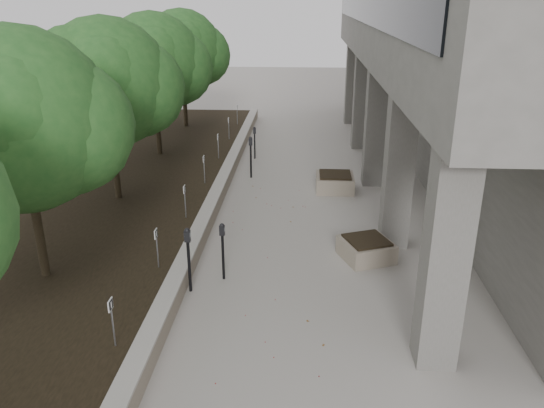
% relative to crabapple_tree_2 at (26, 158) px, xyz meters
% --- Properties ---
extents(ground, '(90.00, 90.00, 0.00)m').
position_rel_crabapple_tree_2_xyz_m(ground, '(4.80, -3.00, -3.12)').
color(ground, '#9F9A92').
rests_on(ground, ground).
extents(retaining_wall, '(0.39, 26.00, 0.50)m').
position_rel_crabapple_tree_2_xyz_m(retaining_wall, '(2.97, 6.00, -2.87)').
color(retaining_wall, gray).
rests_on(retaining_wall, ground).
extents(planting_bed, '(7.00, 26.00, 0.40)m').
position_rel_crabapple_tree_2_xyz_m(planting_bed, '(-0.70, 6.00, -2.92)').
color(planting_bed, black).
rests_on(planting_bed, ground).
extents(crabapple_tree_2, '(4.60, 4.00, 5.44)m').
position_rel_crabapple_tree_2_xyz_m(crabapple_tree_2, '(0.00, 0.00, 0.00)').
color(crabapple_tree_2, '#225520').
rests_on(crabapple_tree_2, planting_bed).
extents(crabapple_tree_3, '(4.60, 4.00, 5.44)m').
position_rel_crabapple_tree_2_xyz_m(crabapple_tree_3, '(0.00, 5.00, 0.00)').
color(crabapple_tree_3, '#225520').
rests_on(crabapple_tree_3, planting_bed).
extents(crabapple_tree_4, '(4.60, 4.00, 5.44)m').
position_rel_crabapple_tree_2_xyz_m(crabapple_tree_4, '(0.00, 10.00, 0.00)').
color(crabapple_tree_4, '#225520').
rests_on(crabapple_tree_4, planting_bed).
extents(crabapple_tree_5, '(4.60, 4.00, 5.44)m').
position_rel_crabapple_tree_2_xyz_m(crabapple_tree_5, '(0.00, 15.00, 0.00)').
color(crabapple_tree_5, '#225520').
rests_on(crabapple_tree_5, planting_bed).
extents(parking_sign_2, '(0.04, 0.22, 0.96)m').
position_rel_crabapple_tree_2_xyz_m(parking_sign_2, '(2.45, -2.50, -2.24)').
color(parking_sign_2, black).
rests_on(parking_sign_2, planting_bed).
extents(parking_sign_3, '(0.04, 0.22, 0.96)m').
position_rel_crabapple_tree_2_xyz_m(parking_sign_3, '(2.45, 0.50, -2.24)').
color(parking_sign_3, black).
rests_on(parking_sign_3, planting_bed).
extents(parking_sign_4, '(0.04, 0.22, 0.96)m').
position_rel_crabapple_tree_2_xyz_m(parking_sign_4, '(2.45, 3.50, -2.24)').
color(parking_sign_4, black).
rests_on(parking_sign_4, planting_bed).
extents(parking_sign_5, '(0.04, 0.22, 0.96)m').
position_rel_crabapple_tree_2_xyz_m(parking_sign_5, '(2.45, 6.50, -2.24)').
color(parking_sign_5, black).
rests_on(parking_sign_5, planting_bed).
extents(parking_sign_6, '(0.04, 0.22, 0.96)m').
position_rel_crabapple_tree_2_xyz_m(parking_sign_6, '(2.45, 9.50, -2.24)').
color(parking_sign_6, black).
rests_on(parking_sign_6, planting_bed).
extents(parking_sign_7, '(0.04, 0.22, 0.96)m').
position_rel_crabapple_tree_2_xyz_m(parking_sign_7, '(2.45, 12.50, -2.24)').
color(parking_sign_7, black).
rests_on(parking_sign_7, planting_bed).
extents(parking_sign_8, '(0.04, 0.22, 0.96)m').
position_rel_crabapple_tree_2_xyz_m(parking_sign_8, '(2.45, 15.50, -2.24)').
color(parking_sign_8, black).
rests_on(parking_sign_8, planting_bed).
extents(parking_meter_2, '(0.16, 0.11, 1.56)m').
position_rel_crabapple_tree_2_xyz_m(parking_meter_2, '(3.25, 0.15, -2.34)').
color(parking_meter_2, black).
rests_on(parking_meter_2, ground).
extents(parking_meter_3, '(0.15, 0.11, 1.43)m').
position_rel_crabapple_tree_2_xyz_m(parking_meter_3, '(3.92, 0.76, -2.40)').
color(parking_meter_3, black).
rests_on(parking_meter_3, ground).
extents(parking_meter_4, '(0.16, 0.12, 1.56)m').
position_rel_crabapple_tree_2_xyz_m(parking_meter_4, '(3.82, 8.41, -2.34)').
color(parking_meter_4, black).
rests_on(parking_meter_4, ground).
extents(parking_meter_5, '(0.14, 0.10, 1.33)m').
position_rel_crabapple_tree_2_xyz_m(parking_meter_5, '(3.73, 10.90, -2.45)').
color(parking_meter_5, black).
rests_on(parking_meter_5, ground).
extents(planter_front, '(1.52, 1.52, 0.55)m').
position_rel_crabapple_tree_2_xyz_m(planter_front, '(7.39, 2.04, -2.85)').
color(planter_front, gray).
rests_on(planter_front, ground).
extents(planter_back, '(1.29, 1.29, 0.60)m').
position_rel_crabapple_tree_2_xyz_m(planter_back, '(6.84, 7.20, -2.82)').
color(planter_back, gray).
rests_on(planter_back, ground).
extents(berry_scatter, '(3.30, 14.10, 0.02)m').
position_rel_crabapple_tree_2_xyz_m(berry_scatter, '(4.70, 2.00, -3.11)').
color(berry_scatter, maroon).
rests_on(berry_scatter, ground).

